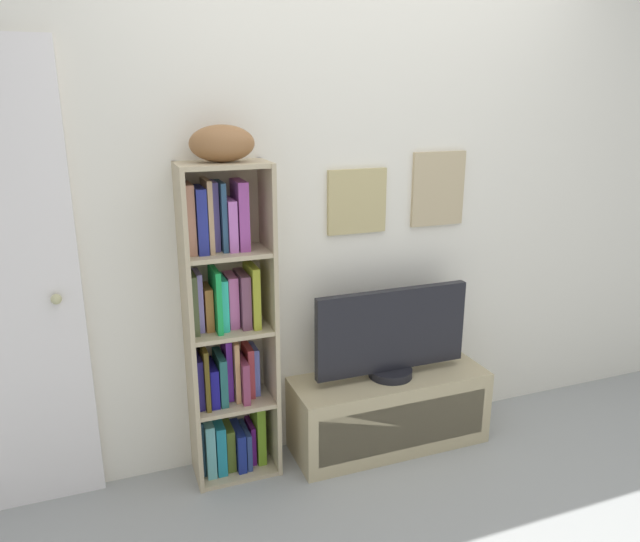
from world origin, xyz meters
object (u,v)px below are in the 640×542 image
tv_stand (389,410)px  bookshelf (226,333)px  football (222,144)px  television (392,334)px

tv_stand → bookshelf: bearing=174.2°
football → television: size_ratio=0.34×
football → television: 1.23m
football → tv_stand: 1.58m
bookshelf → television: 0.82m
bookshelf → television: (0.81, -0.08, -0.09)m
football → tv_stand: football is taller
bookshelf → football: bearing=-60.2°
tv_stand → television: size_ratio=1.26×
television → bookshelf: bearing=174.2°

